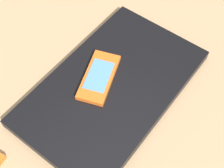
% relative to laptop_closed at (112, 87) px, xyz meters
% --- Properties ---
extents(desk_surface, '(1.20, 0.80, 0.03)m').
position_rel_laptop_closed_xyz_m(desk_surface, '(-0.02, 0.01, -0.02)').
color(desk_surface, tan).
rests_on(desk_surface, ground).
extents(laptop_closed, '(0.40, 0.31, 0.02)m').
position_rel_laptop_closed_xyz_m(laptop_closed, '(0.00, 0.00, 0.00)').
color(laptop_closed, black).
rests_on(laptop_closed, desk_surface).
extents(cell_phone_on_laptop, '(0.12, 0.11, 0.01)m').
position_rel_laptop_closed_xyz_m(cell_phone_on_laptop, '(0.01, -0.02, 0.01)').
color(cell_phone_on_laptop, orange).
rests_on(cell_phone_on_laptop, laptop_closed).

